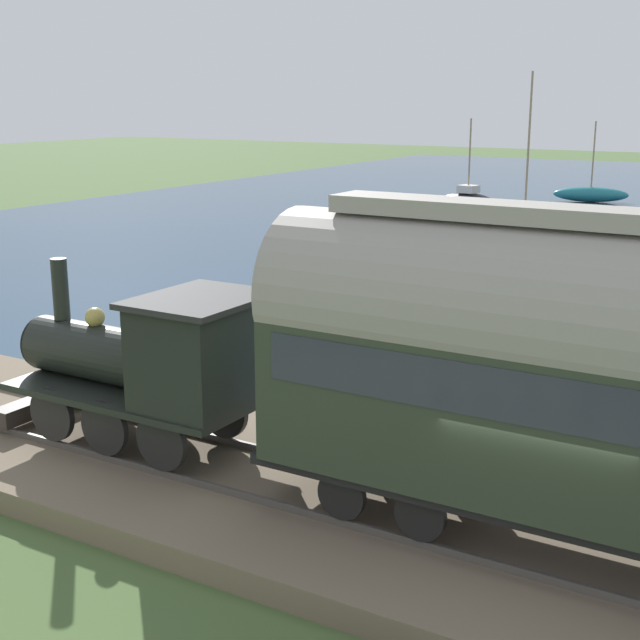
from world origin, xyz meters
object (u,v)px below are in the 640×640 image
at_px(sailboat_gray, 524,229).
at_px(sailboat_black, 468,199).
at_px(sailboat_teal, 591,194).
at_px(rowboat_far_out, 374,356).
at_px(rowboat_mid_harbor, 182,328).
at_px(rowboat_near_shore, 572,378).
at_px(passenger_coach, 613,374).
at_px(steam_locomotive, 156,359).
at_px(rowboat_off_pier, 334,310).

bearing_deg(sailboat_gray, sailboat_black, 68.25).
distance_m(sailboat_gray, sailboat_teal, 17.36).
distance_m(rowboat_far_out, rowboat_mid_harbor, 6.03).
bearing_deg(sailboat_gray, rowboat_near_shore, -124.31).
bearing_deg(rowboat_near_shore, passenger_coach, -111.72).
relative_size(sailboat_gray, sailboat_teal, 1.52).
bearing_deg(passenger_coach, steam_locomotive, 90.00).
bearing_deg(rowboat_near_shore, sailboat_black, 76.59).
bearing_deg(rowboat_near_shore, rowboat_mid_harbor, 146.11).
height_order(steam_locomotive, rowboat_mid_harbor, steam_locomotive).
distance_m(passenger_coach, rowboat_near_shore, 9.39).
bearing_deg(rowboat_mid_harbor, rowboat_near_shore, -84.94).
distance_m(steam_locomotive, sailboat_gray, 28.85).
height_order(steam_locomotive, rowboat_far_out, steam_locomotive).
relative_size(steam_locomotive, rowboat_near_shore, 2.42).
relative_size(passenger_coach, sailboat_black, 1.91).
relative_size(steam_locomotive, rowboat_off_pier, 2.04).
height_order(rowboat_far_out, rowboat_mid_harbor, rowboat_far_out).
relative_size(sailboat_teal, rowboat_far_out, 2.00).
relative_size(steam_locomotive, sailboat_gray, 0.69).
relative_size(sailboat_gray, rowboat_off_pier, 2.97).
height_order(sailboat_teal, rowboat_far_out, sailboat_teal).
relative_size(steam_locomotive, sailboat_teal, 1.05).
bearing_deg(rowboat_far_out, steam_locomotive, 136.23).
relative_size(steam_locomotive, sailboat_black, 0.99).
bearing_deg(steam_locomotive, sailboat_gray, 5.67).
distance_m(steam_locomotive, rowboat_mid_harbor, 9.62).
height_order(steam_locomotive, sailboat_black, sailboat_black).
distance_m(sailboat_black, sailboat_gray, 12.14).
distance_m(sailboat_gray, rowboat_off_pier, 17.30).
distance_m(passenger_coach, rowboat_far_out, 10.96).
height_order(rowboat_mid_harbor, rowboat_off_pier, rowboat_off_pier).
bearing_deg(sailboat_teal, rowboat_near_shore, 179.42).
bearing_deg(steam_locomotive, rowboat_far_out, -2.53).
relative_size(steam_locomotive, rowboat_far_out, 2.09).
xyz_separation_m(rowboat_mid_harbor, rowboat_off_pier, (3.85, -2.69, 0.06)).
xyz_separation_m(rowboat_near_shore, rowboat_off_pier, (2.84, 8.02, 0.05)).
xyz_separation_m(steam_locomotive, sailboat_teal, (45.97, 4.24, -1.61)).
distance_m(sailboat_black, rowboat_off_pier, 28.16).
bearing_deg(rowboat_mid_harbor, sailboat_black, 6.85).
bearing_deg(sailboat_teal, rowboat_far_out, 172.33).
height_order(sailboat_gray, sailboat_teal, sailboat_gray).
xyz_separation_m(sailboat_gray, rowboat_mid_harbor, (-21.15, 2.85, -0.34)).
bearing_deg(rowboat_near_shore, sailboat_gray, 72.08).
relative_size(sailboat_black, rowboat_near_shore, 2.43).
bearing_deg(rowboat_off_pier, steam_locomotive, -179.17).
distance_m(passenger_coach, sailboat_teal, 47.57).
height_order(passenger_coach, rowboat_near_shore, passenger_coach).
xyz_separation_m(passenger_coach, rowboat_near_shore, (8.53, 2.69, -2.88)).
xyz_separation_m(sailboat_gray, rowboat_far_out, (-21.07, -3.18, -0.27)).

